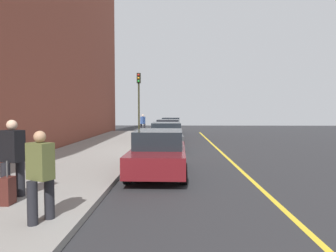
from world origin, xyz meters
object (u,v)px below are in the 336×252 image
rolling_suitcase (8,191)px  parked_car_charcoal (166,136)px  parked_car_red (168,130)px  pedestrian_blue_coat (143,123)px  pedestrian_olive_coat (41,174)px  parked_car_navy (171,126)px  traffic_light_pole (139,95)px  pedestrian_black_coat (13,157)px  parked_car_maroon (159,152)px

rolling_suitcase → parked_car_charcoal: bearing=163.7°
parked_car_red → pedestrian_blue_coat: (-5.84, -2.53, 0.29)m
pedestrian_olive_coat → parked_car_navy: bearing=175.1°
parked_car_navy → parked_car_charcoal: bearing=-0.4°
parked_car_red → traffic_light_pole: traffic_light_pole is taller
traffic_light_pole → rolling_suitcase: size_ratio=4.84×
parked_car_charcoal → rolling_suitcase: bearing=-16.3°
traffic_light_pole → rolling_suitcase: 15.32m
pedestrian_black_coat → traffic_light_pole: (-14.55, 1.21, 2.15)m
parked_car_red → pedestrian_black_coat: 16.32m
parked_car_charcoal → parked_car_maroon: bearing=-0.4°
parked_car_red → parked_car_charcoal: (5.71, 0.03, -0.00)m
parked_car_red → pedestrian_olive_coat: pedestrian_olive_coat is taller
parked_car_red → pedestrian_olive_coat: 17.58m
pedestrian_black_coat → rolling_suitcase: (0.46, 0.12, -0.68)m
parked_car_navy → pedestrian_olive_coat: size_ratio=2.52×
parked_car_navy → parked_car_charcoal: same height
pedestrian_olive_coat → pedestrian_blue_coat: bearing=-178.5°
rolling_suitcase → pedestrian_blue_coat: bearing=178.5°
parked_car_charcoal → parked_car_red: bearing=-179.7°
pedestrian_olive_coat → traffic_light_pole: 16.18m
pedestrian_olive_coat → traffic_light_pole: traffic_light_pole is taller
parked_car_maroon → traffic_light_pole: size_ratio=0.98×
pedestrian_blue_coat → rolling_suitcase: pedestrian_blue_coat is taller
parked_car_red → traffic_light_pole: 3.54m
pedestrian_black_coat → traffic_light_pole: 14.76m
pedestrian_black_coat → rolling_suitcase: bearing=14.3°
parked_car_navy → parked_car_red: size_ratio=0.97×
parked_car_red → pedestrian_black_coat: size_ratio=2.39×
pedestrian_blue_coat → parked_car_charcoal: bearing=12.5°
pedestrian_olive_coat → rolling_suitcase: bearing=-130.4°
parked_car_red → rolling_suitcase: 16.75m
parked_car_maroon → pedestrian_black_coat: bearing=-42.0°
pedestrian_olive_coat → pedestrian_black_coat: bearing=-138.4°
parked_car_navy → parked_car_maroon: size_ratio=0.93×
parked_car_charcoal → pedestrian_black_coat: bearing=-17.6°
parked_car_navy → pedestrian_black_coat: (22.05, -3.34, 0.37)m
rolling_suitcase → parked_car_navy: bearing=171.8°
parked_car_red → pedestrian_black_coat: pedestrian_black_coat is taller
parked_car_navy → pedestrian_blue_coat: pedestrian_blue_coat is taller
parked_car_navy → pedestrian_olive_coat: pedestrian_olive_coat is taller
pedestrian_olive_coat → pedestrian_blue_coat: 23.32m
parked_car_maroon → parked_car_charcoal: bearing=179.6°
traffic_light_pole → rolling_suitcase: (15.01, -1.09, -2.82)m
parked_car_charcoal → pedestrian_olive_coat: (11.76, -1.94, 0.29)m
parked_car_navy → pedestrian_olive_coat: bearing=-4.9°
pedestrian_blue_coat → rolling_suitcase: 22.31m
pedestrian_olive_coat → pedestrian_blue_coat: pedestrian_olive_coat is taller
pedestrian_black_coat → parked_car_charcoal: bearing=162.4°
parked_car_navy → parked_car_charcoal: size_ratio=0.97×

